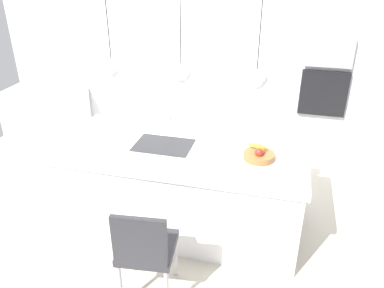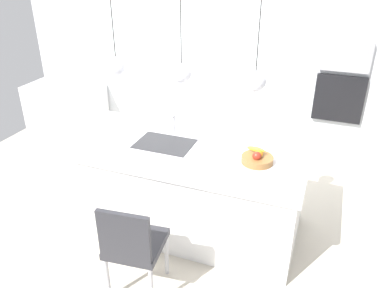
{
  "view_description": "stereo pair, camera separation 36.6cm",
  "coord_description": "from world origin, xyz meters",
  "px_view_note": "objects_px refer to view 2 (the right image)",
  "views": [
    {
      "loc": [
        0.92,
        -3.17,
        2.6
      ],
      "look_at": [
        0.1,
        0.0,
        0.94
      ],
      "focal_mm": 35.99,
      "sensor_mm": 36.0,
      "label": 1
    },
    {
      "loc": [
        1.27,
        -3.06,
        2.6
      ],
      "look_at": [
        0.1,
        0.0,
        0.94
      ],
      "focal_mm": 35.99,
      "sensor_mm": 36.0,
      "label": 2
    }
  ],
  "objects_px": {
    "fruit_bowl": "(257,158)",
    "chair_near": "(133,244)",
    "oven": "(339,98)",
    "microwave": "(346,56)"
  },
  "relations": [
    {
      "from": "fruit_bowl",
      "to": "oven",
      "type": "height_order",
      "value": "oven"
    },
    {
      "from": "oven",
      "to": "chair_near",
      "type": "relative_size",
      "value": 0.62
    },
    {
      "from": "fruit_bowl",
      "to": "microwave",
      "type": "bearing_deg",
      "value": 69.24
    },
    {
      "from": "oven",
      "to": "chair_near",
      "type": "height_order",
      "value": "oven"
    },
    {
      "from": "fruit_bowl",
      "to": "chair_near",
      "type": "height_order",
      "value": "fruit_bowl"
    },
    {
      "from": "oven",
      "to": "chair_near",
      "type": "xyz_separation_m",
      "value": [
        -1.37,
        -2.6,
        -0.52
      ]
    },
    {
      "from": "oven",
      "to": "chair_near",
      "type": "bearing_deg",
      "value": -117.82
    },
    {
      "from": "fruit_bowl",
      "to": "chair_near",
      "type": "bearing_deg",
      "value": -127.76
    },
    {
      "from": "microwave",
      "to": "chair_near",
      "type": "bearing_deg",
      "value": -117.82
    },
    {
      "from": "microwave",
      "to": "oven",
      "type": "bearing_deg",
      "value": 0.0
    }
  ]
}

